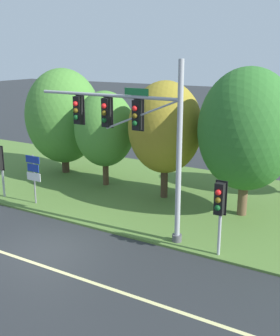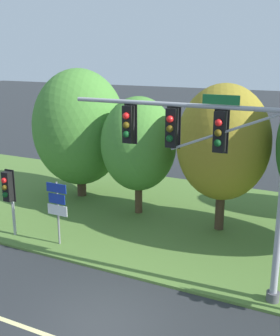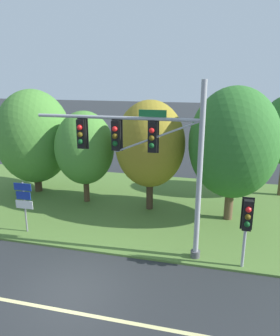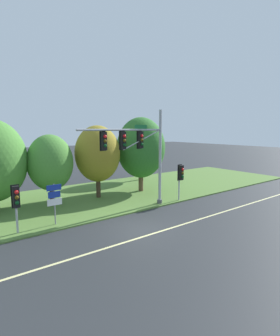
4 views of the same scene
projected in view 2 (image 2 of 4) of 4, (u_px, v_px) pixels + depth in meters
The scene contains 8 objects.
ground_plane at pixel (100, 321), 12.15m from camera, with size 160.00×160.00×0.00m, color #282B2D.
grass_verge at pixel (194, 220), 19.28m from camera, with size 48.00×11.50×0.10m, color #517533.
traffic_signal_mast at pixel (212, 151), 12.65m from camera, with size 7.09×0.49×7.37m.
pedestrian_signal_near_kerb at pixel (8, 190), 17.00m from camera, with size 0.46×0.55×2.84m.
route_sign_post at pixel (57, 205), 16.37m from camera, with size 0.92×0.08×2.58m.
tree_nearest_road at pixel (79, 128), 21.58m from camera, with size 4.76×4.76×6.65m.
tree_left_of_mast at pixel (139, 144), 19.26m from camera, with size 3.48×3.48×5.51m.
tree_behind_signpost at pixel (223, 143), 17.25m from camera, with size 3.85×3.85×6.23m.
Camera 2 is at (5.69, -8.95, 7.49)m, focal length 45.00 mm.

